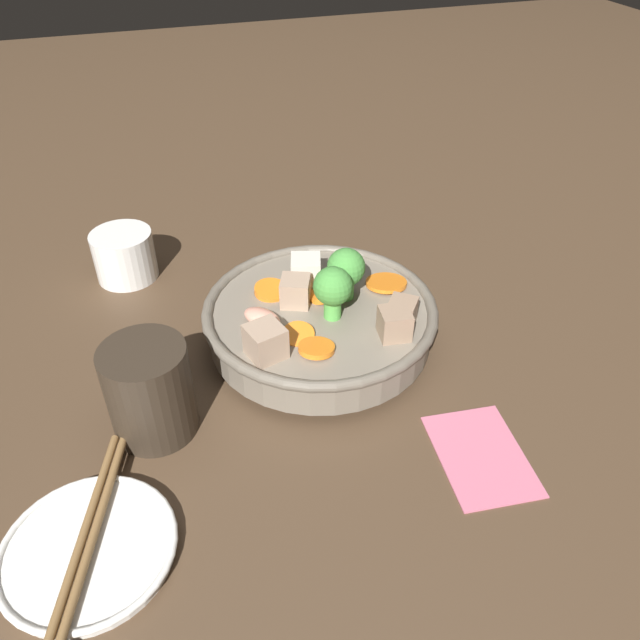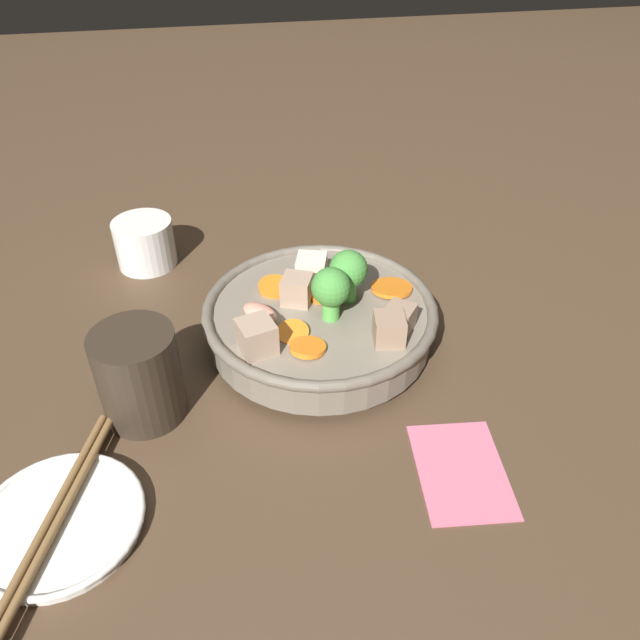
# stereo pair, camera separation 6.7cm
# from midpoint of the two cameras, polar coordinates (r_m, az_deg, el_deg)

# --- Properties ---
(ground_plane) EXTENTS (3.00, 3.00, 0.00)m
(ground_plane) POSITION_cam_midpoint_polar(r_m,az_deg,el_deg) (0.69, 2.78, -2.28)
(ground_plane) COLOR #4C3826
(stirfry_bowl) EXTENTS (0.25, 0.25, 0.11)m
(stirfry_bowl) POSITION_cam_midpoint_polar(r_m,az_deg,el_deg) (0.67, 2.92, 0.11)
(stirfry_bowl) COLOR slate
(stirfry_bowl) RESTS_ON ground_plane
(side_saucer) EXTENTS (0.14, 0.14, 0.01)m
(side_saucer) POSITION_cam_midpoint_polar(r_m,az_deg,el_deg) (0.56, -19.49, -17.25)
(side_saucer) COLOR white
(side_saucer) RESTS_ON ground_plane
(tea_cup) EXTENTS (0.08, 0.08, 0.06)m
(tea_cup) POSITION_cam_midpoint_polar(r_m,az_deg,el_deg) (0.83, -13.52, 6.82)
(tea_cup) COLOR white
(tea_cup) RESTS_ON ground_plane
(dark_mug) EXTENTS (0.10, 0.08, 0.09)m
(dark_mug) POSITION_cam_midpoint_polar(r_m,az_deg,el_deg) (0.60, -13.16, -4.95)
(dark_mug) COLOR #33281E
(dark_mug) RESTS_ON ground_plane
(napkin) EXTENTS (0.12, 0.09, 0.00)m
(napkin) POSITION_cam_midpoint_polar(r_m,az_deg,el_deg) (0.59, 16.08, -13.20)
(napkin) COLOR #D16B84
(napkin) RESTS_ON ground_plane
(chopsticks_pair) EXTENTS (0.21, 0.08, 0.01)m
(chopsticks_pair) POSITION_cam_midpoint_polar(r_m,az_deg,el_deg) (0.55, -19.70, -16.67)
(chopsticks_pair) COLOR olive
(chopsticks_pair) RESTS_ON side_saucer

